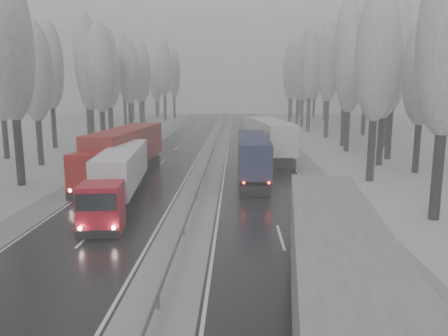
{
  "coord_description": "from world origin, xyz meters",
  "views": [
    {
      "loc": [
        2.81,
        -10.64,
        7.94
      ],
      "look_at": [
        1.93,
        20.86,
        2.2
      ],
      "focal_mm": 35.0,
      "sensor_mm": 36.0,
      "label": 1
    }
  ],
  "objects_px": {
    "truck_grey_tarp": "(331,259)",
    "truck_cream_box": "(268,136)",
    "box_truck_distant": "(249,124)",
    "truck_blue_box": "(252,153)",
    "truck_red_white": "(120,173)",
    "truck_red_red": "(123,151)"
  },
  "relations": [
    {
      "from": "box_truck_distant",
      "to": "truck_grey_tarp",
      "type": "bearing_deg",
      "value": -94.25
    },
    {
      "from": "truck_cream_box",
      "to": "truck_red_red",
      "type": "height_order",
      "value": "truck_cream_box"
    },
    {
      "from": "truck_cream_box",
      "to": "box_truck_distant",
      "type": "height_order",
      "value": "truck_cream_box"
    },
    {
      "from": "truck_grey_tarp",
      "to": "box_truck_distant",
      "type": "xyz_separation_m",
      "value": [
        -0.73,
        70.51,
        -1.12
      ]
    },
    {
      "from": "truck_red_white",
      "to": "truck_red_red",
      "type": "height_order",
      "value": "truck_red_red"
    },
    {
      "from": "truck_blue_box",
      "to": "truck_cream_box",
      "type": "distance_m",
      "value": 11.25
    },
    {
      "from": "truck_grey_tarp",
      "to": "truck_cream_box",
      "type": "height_order",
      "value": "truck_cream_box"
    },
    {
      "from": "truck_blue_box",
      "to": "truck_red_white",
      "type": "bearing_deg",
      "value": -137.54
    },
    {
      "from": "truck_grey_tarp",
      "to": "truck_red_red",
      "type": "distance_m",
      "value": 27.05
    },
    {
      "from": "truck_red_white",
      "to": "truck_cream_box",
      "type": "bearing_deg",
      "value": 53.58
    },
    {
      "from": "truck_grey_tarp",
      "to": "truck_cream_box",
      "type": "relative_size",
      "value": 0.92
    },
    {
      "from": "box_truck_distant",
      "to": "truck_blue_box",
      "type": "bearing_deg",
      "value": -96.08
    },
    {
      "from": "box_truck_distant",
      "to": "truck_cream_box",
      "type": "bearing_deg",
      "value": -92.83
    },
    {
      "from": "truck_grey_tarp",
      "to": "truck_blue_box",
      "type": "distance_m",
      "value": 24.73
    },
    {
      "from": "truck_blue_box",
      "to": "truck_cream_box",
      "type": "height_order",
      "value": "truck_cream_box"
    },
    {
      "from": "truck_blue_box",
      "to": "truck_red_red",
      "type": "xyz_separation_m",
      "value": [
        -11.34,
        -0.98,
        0.31
      ]
    },
    {
      "from": "truck_grey_tarp",
      "to": "truck_red_white",
      "type": "height_order",
      "value": "truck_grey_tarp"
    },
    {
      "from": "box_truck_distant",
      "to": "truck_red_white",
      "type": "bearing_deg",
      "value": -105.73
    },
    {
      "from": "truck_grey_tarp",
      "to": "truck_red_white",
      "type": "distance_m",
      "value": 19.49
    },
    {
      "from": "truck_blue_box",
      "to": "box_truck_distant",
      "type": "bearing_deg",
      "value": 88.64
    },
    {
      "from": "box_truck_distant",
      "to": "truck_red_white",
      "type": "distance_m",
      "value": 55.59
    },
    {
      "from": "truck_cream_box",
      "to": "box_truck_distant",
      "type": "xyz_separation_m",
      "value": [
        -1.23,
        34.82,
        -1.33
      ]
    }
  ]
}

